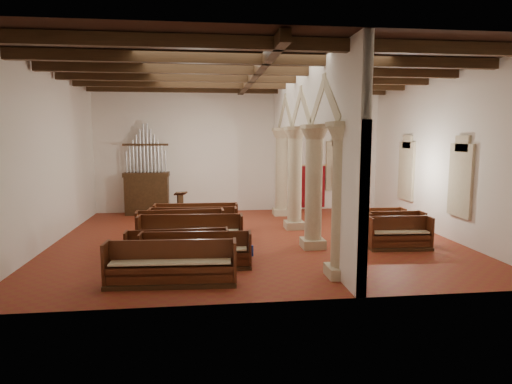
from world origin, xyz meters
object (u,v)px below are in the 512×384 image
Objects in this scene: aisle_pew_0 at (399,238)px; pipe_organ at (147,186)px; processional_banner at (343,195)px; lectern at (180,207)px; nave_pew_0 at (171,271)px.

pipe_organ is at bearing 143.68° from aisle_pew_0.
pipe_organ is 9.52m from processional_banner.
pipe_organ is 2.34m from lectern.
nave_pew_0 is 7.66m from aisle_pew_0.
pipe_organ reaches higher than lectern.
processional_banner is 0.74× the size of nave_pew_0.
pipe_organ is at bearing 103.62° from nave_pew_0.
nave_pew_0 is at bearing -110.76° from lectern.
aisle_pew_0 is (7.47, -6.05, -0.16)m from lectern.
processional_banner reaches higher than lectern.
lectern is at bearing 144.19° from aisle_pew_0.
processional_banner is (9.50, -0.33, -0.57)m from pipe_organ.
pipe_organ is at bearing 153.85° from processional_banner.
aisle_pew_0 is (-0.40, -7.17, -0.44)m from processional_banner.
processional_banner is at bearing 55.14° from nave_pew_0.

